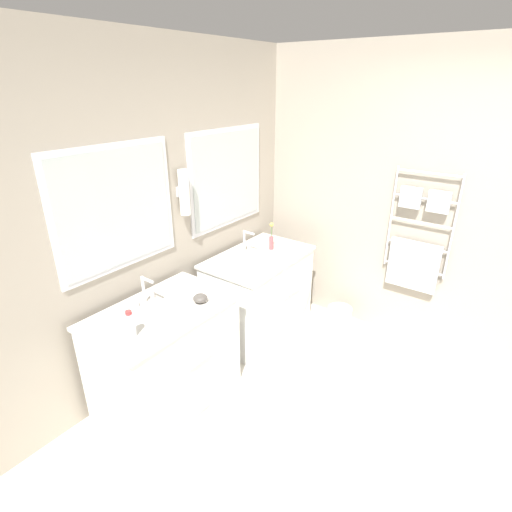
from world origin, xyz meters
TOP-DOWN VIEW (x-y plane):
  - wall_back at (0.01, 2.31)m, footprint 4.89×0.16m
  - wall_right at (1.67, 1.02)m, footprint 0.13×4.42m
  - vanity_left at (-0.30, 1.88)m, footprint 1.03×0.70m
  - vanity_right at (0.87, 1.88)m, footprint 1.03×0.70m
  - faucet_left at (-0.30, 2.07)m, footprint 0.17×0.13m
  - faucet_right at (0.87, 2.07)m, footprint 0.17×0.13m
  - toiletry_bottle at (-0.62, 1.82)m, footprint 0.06×0.06m
  - amenity_bowl at (-0.06, 1.77)m, footprint 0.11×0.11m
  - flower_vase at (1.06, 1.91)m, footprint 0.04×0.04m
  - soap_dish at (0.61, 1.82)m, footprint 0.11×0.08m
  - waste_bin at (1.40, 1.30)m, footprint 0.24×0.24m

SIDE VIEW (x-z plane):
  - waste_bin at x=1.40m, z-range 0.01..0.23m
  - vanity_left at x=-0.30m, z-range 0.01..0.82m
  - vanity_right at x=0.87m, z-range 0.01..0.82m
  - soap_dish at x=0.61m, z-range 0.81..0.85m
  - amenity_bowl at x=-0.06m, z-range 0.81..0.88m
  - toiletry_bottle at x=-0.62m, z-range 0.81..0.99m
  - flower_vase at x=1.06m, z-range 0.78..1.05m
  - faucet_left at x=-0.30m, z-range 0.81..1.02m
  - faucet_right at x=0.87m, z-range 0.81..1.02m
  - wall_right at x=1.67m, z-range -0.01..2.59m
  - wall_back at x=0.01m, z-range 0.01..2.61m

